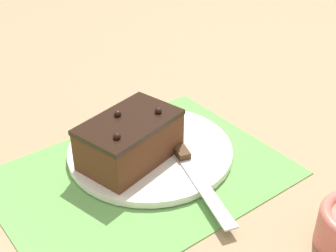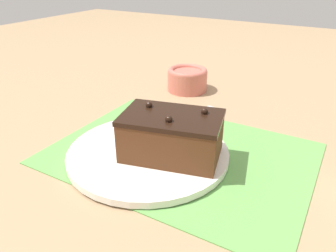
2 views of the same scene
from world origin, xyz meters
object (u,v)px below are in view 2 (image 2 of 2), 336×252
Objects in this scene: chocolate_cake at (172,136)px; small_bowl at (187,79)px; serving_knife at (158,129)px; cake_plate at (148,153)px.

small_bowl is (-0.14, 0.34, -0.02)m from chocolate_cake.
serving_knife is 0.28m from small_bowl.
cake_plate is 0.08m from serving_knife.
chocolate_cake is at bearing -67.11° from small_bowl.
cake_plate is 1.55× the size of chocolate_cake.
serving_knife is (-0.07, 0.07, -0.03)m from chocolate_cake.
serving_knife is 2.28× the size of small_bowl.
serving_knife is (-0.02, 0.07, 0.01)m from cake_plate.
chocolate_cake is 0.37m from small_bowl.
cake_plate is 2.69× the size of small_bowl.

